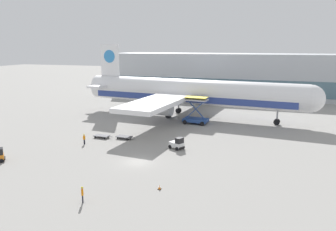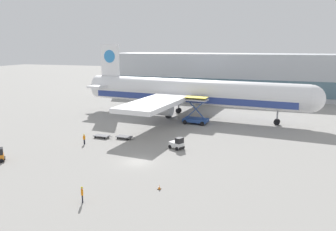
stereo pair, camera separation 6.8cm
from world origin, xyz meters
TOP-DOWN VIEW (x-y plane):
  - ground_plane at (0.00, 0.00)m, footprint 400.00×400.00m
  - terminal_building at (8.49, 71.31)m, footprint 90.00×18.20m
  - airplane_main at (-1.50, 32.27)m, footprint 58.07×48.49m
  - scissor_lift_loader at (2.19, 26.18)m, footprint 5.43×3.74m
  - baggage_tug_foreground at (3.66, 7.80)m, footprint 2.81×2.47m
  - baggage_dolly_lead at (-11.46, 9.62)m, footprint 3.73×1.64m
  - baggage_dolly_second at (-7.25, 10.40)m, footprint 3.73×1.64m
  - ground_crew_near at (-12.30, 5.17)m, footprint 0.24×0.57m
  - ground_crew_far at (-0.53, -13.49)m, footprint 0.38×0.50m
  - traffic_cone_near at (6.21, -7.69)m, footprint 0.40×0.40m

SIDE VIEW (x-z plane):
  - ground_plane at x=0.00m, z-range 0.00..0.00m
  - traffic_cone_near at x=6.21m, z-range -0.01..0.55m
  - baggage_dolly_lead at x=-11.46m, z-range 0.15..0.63m
  - baggage_dolly_second at x=-7.25m, z-range 0.15..0.63m
  - baggage_tug_foreground at x=3.66m, z-range -0.12..1.88m
  - ground_crew_near at x=-12.30m, z-range 0.17..1.97m
  - ground_crew_far at x=-0.53m, z-range 0.18..2.03m
  - scissor_lift_loader at x=2.19m, z-range -0.73..5.13m
  - airplane_main at x=-1.50m, z-range -2.66..14.34m
  - terminal_building at x=8.49m, z-range -0.01..13.99m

